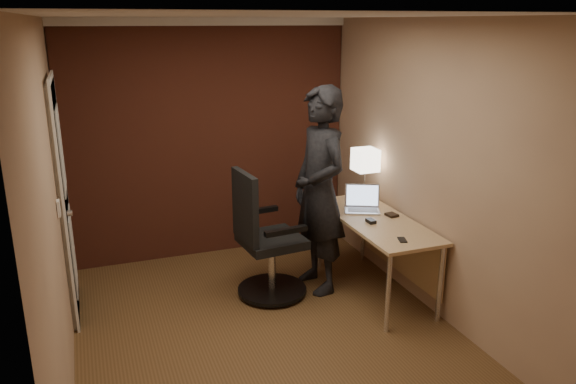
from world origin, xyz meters
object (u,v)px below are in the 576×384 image
object	(u,v)px
mouse	(371,221)
person	(320,191)
desk	(382,231)
desk_lamp	(365,161)
phone	(402,240)
laptop	(362,203)
office_chair	(264,244)
wallet	(392,215)

from	to	relation	value
mouse	person	size ratio (longest dim) A/B	0.05
desk	person	world-z (taller)	person
desk_lamp	phone	world-z (taller)	desk_lamp
desk_lamp	phone	bearing A→B (deg)	-100.80
person	phone	bearing A→B (deg)	19.90
desk	mouse	size ratio (longest dim) A/B	15.00
desk_lamp	mouse	xyz separation A→B (m)	(-0.24, -0.60, -0.40)
laptop	office_chair	world-z (taller)	office_chair
desk_lamp	mouse	distance (m)	0.76
desk	laptop	size ratio (longest dim) A/B	3.68
desk_lamp	phone	distance (m)	1.16
laptop	person	distance (m)	0.48
laptop	mouse	distance (m)	0.38
laptop	phone	size ratio (longest dim) A/B	3.54
mouse	person	bearing A→B (deg)	133.14
phone	person	world-z (taller)	person
desk_lamp	mouse	world-z (taller)	desk_lamp
desk	wallet	size ratio (longest dim) A/B	13.64
office_chair	person	xyz separation A→B (m)	(0.55, 0.01, 0.44)
desk_lamp	desk	bearing A→B (deg)	-97.97
wallet	office_chair	world-z (taller)	office_chair
desk	person	bearing A→B (deg)	152.49
laptop	phone	world-z (taller)	laptop
desk	mouse	distance (m)	0.24
wallet	mouse	bearing A→B (deg)	-160.78
desk	office_chair	bearing A→B (deg)	166.08
mouse	person	distance (m)	0.54
desk	office_chair	world-z (taller)	office_chair
desk	phone	world-z (taller)	phone
laptop	phone	distance (m)	0.83
office_chair	person	size ratio (longest dim) A/B	0.61
office_chair	person	bearing A→B (deg)	0.80
laptop	person	world-z (taller)	person
person	desk	bearing A→B (deg)	56.75
desk	phone	size ratio (longest dim) A/B	13.04
desk	office_chair	distance (m)	1.10
desk_lamp	mouse	bearing A→B (deg)	-112.15
desk_lamp	laptop	bearing A→B (deg)	-121.55
desk_lamp	office_chair	bearing A→B (deg)	-167.56
laptop	phone	xyz separation A→B (m)	(-0.06, -0.83, -0.06)
person	wallet	bearing A→B (deg)	61.72
office_chair	desk_lamp	bearing A→B (deg)	12.44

